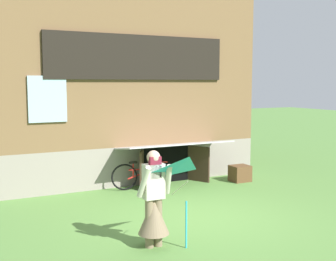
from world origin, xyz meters
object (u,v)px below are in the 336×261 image
at_px(person, 154,207).
at_px(kite, 189,179).
at_px(bicycle_red, 142,175).
at_px(wooden_crate, 240,173).

xyz_separation_m(person, kite, (0.37, -0.53, 0.53)).
bearing_deg(person, kite, -70.76).
bearing_deg(bicycle_red, kite, -93.16).
relative_size(person, bicycle_red, 1.03).
height_order(bicycle_red, wooden_crate, bicycle_red).
bearing_deg(person, wooden_crate, 22.26).
relative_size(kite, wooden_crate, 2.79).
bearing_deg(wooden_crate, bicycle_red, 171.51).
bearing_deg(bicycle_red, wooden_crate, 1.81).
bearing_deg(person, bicycle_red, 53.37).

